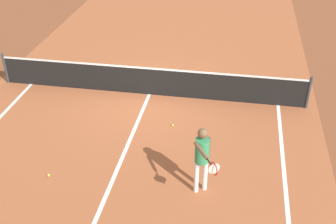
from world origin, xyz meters
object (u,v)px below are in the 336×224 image
object	(u,v)px
net	(149,81)
player_near	(202,154)
tennis_ball_mid_court	(49,175)
tennis_ball_near_net	(173,125)

from	to	relation	value
net	player_near	size ratio (longest dim) A/B	5.75
tennis_ball_mid_court	tennis_ball_near_net	bearing A→B (deg)	45.56
player_near	tennis_ball_near_net	size ratio (longest dim) A/B	26.30
net	player_near	distance (m)	4.84
net	tennis_ball_near_net	xyz separation A→B (m)	(1.05, -1.73, -0.46)
tennis_ball_mid_court	tennis_ball_near_net	size ratio (longest dim) A/B	1.00
tennis_ball_mid_court	net	bearing A→B (deg)	70.30
net	tennis_ball_mid_court	size ratio (longest dim) A/B	151.31
player_near	tennis_ball_mid_court	world-z (taller)	player_near
player_near	tennis_ball_mid_court	size ratio (longest dim) A/B	26.30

